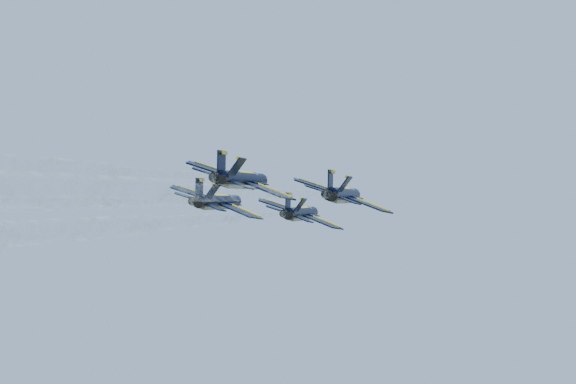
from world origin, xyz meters
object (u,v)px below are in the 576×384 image
Objects in this scene: jet_lead at (302,213)px; jet_right at (344,195)px; jet_slot at (243,180)px; jet_left at (219,202)px.

jet_lead is 15.77m from jet_right.
jet_lead is at bearing 89.51° from jet_slot.
jet_left and jet_right have the same top height.
jet_right is at bearing -3.79° from jet_left.
jet_right and jet_slot have the same top height.
jet_slot is (-3.06, -14.54, 0.00)m from jet_right.
jet_right is 1.00× the size of jet_slot.
jet_right is (12.87, -9.12, 0.00)m from jet_lead.
jet_lead is 1.00× the size of jet_slot.
jet_slot is (11.90, -9.33, 0.00)m from jet_left.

